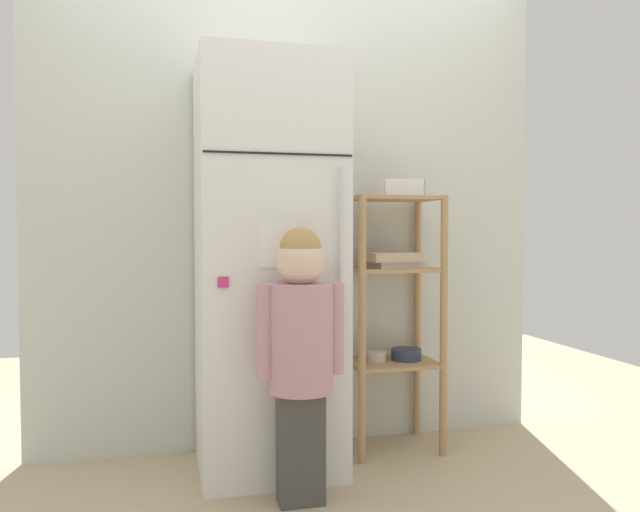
{
  "coord_description": "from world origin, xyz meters",
  "views": [
    {
      "loc": [
        -0.66,
        -2.79,
        1.08
      ],
      "look_at": [
        0.05,
        0.02,
        0.96
      ],
      "focal_mm": 35.61,
      "sensor_mm": 36.0,
      "label": 1
    }
  ],
  "objects_px": {
    "child_standing": "(300,337)",
    "pantry_shelf_unit": "(393,296)",
    "fruit_bin": "(400,190)",
    "refrigerator": "(268,266)"
  },
  "relations": [
    {
      "from": "refrigerator",
      "to": "fruit_bin",
      "type": "height_order",
      "value": "refrigerator"
    },
    {
      "from": "child_standing",
      "to": "pantry_shelf_unit",
      "type": "bearing_deg",
      "value": 41.41
    },
    {
      "from": "child_standing",
      "to": "pantry_shelf_unit",
      "type": "height_order",
      "value": "pantry_shelf_unit"
    },
    {
      "from": "refrigerator",
      "to": "fruit_bin",
      "type": "bearing_deg",
      "value": 10.19
    },
    {
      "from": "refrigerator",
      "to": "pantry_shelf_unit",
      "type": "height_order",
      "value": "refrigerator"
    },
    {
      "from": "pantry_shelf_unit",
      "to": "fruit_bin",
      "type": "relative_size",
      "value": 5.95
    },
    {
      "from": "refrigerator",
      "to": "child_standing",
      "type": "xyz_separation_m",
      "value": [
        0.06,
        -0.4,
        -0.26
      ]
    },
    {
      "from": "refrigerator",
      "to": "child_standing",
      "type": "bearing_deg",
      "value": -81.67
    },
    {
      "from": "child_standing",
      "to": "fruit_bin",
      "type": "relative_size",
      "value": 5.23
    },
    {
      "from": "refrigerator",
      "to": "pantry_shelf_unit",
      "type": "xyz_separation_m",
      "value": [
        0.63,
        0.1,
        -0.16
      ]
    }
  ]
}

